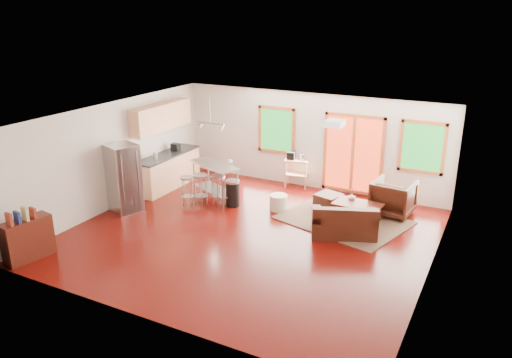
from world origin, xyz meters
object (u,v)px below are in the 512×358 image
at_px(refrigerator, 124,178).
at_px(armchair, 393,196).
at_px(kitchen_cart, 296,163).
at_px(coffee_table, 358,206).
at_px(ottoman, 328,201).
at_px(rug, 343,220).
at_px(loveseat, 344,223).
at_px(island, 215,175).

bearing_deg(refrigerator, armchair, 44.43).
bearing_deg(kitchen_cart, coffee_table, -34.25).
bearing_deg(ottoman, armchair, 13.11).
height_order(rug, kitchen_cart, kitchen_cart).
xyz_separation_m(coffee_table, kitchen_cart, (-2.19, 1.49, 0.30)).
height_order(rug, loveseat, loveseat).
height_order(armchair, island, armchair).
distance_m(ottoman, island, 2.95).
height_order(coffee_table, armchair, armchair).
xyz_separation_m(refrigerator, island, (1.53, 1.66, -0.18)).
xyz_separation_m(loveseat, refrigerator, (-5.18, -1.05, 0.54)).
bearing_deg(coffee_table, rug, -151.54).
bearing_deg(ottoman, refrigerator, -151.25).
bearing_deg(armchair, coffee_table, 55.84).
height_order(refrigerator, kitchen_cart, refrigerator).
relative_size(rug, island, 1.69).
distance_m(island, kitchen_cart, 2.33).
distance_m(loveseat, kitchen_cart, 3.26).
xyz_separation_m(island, kitchen_cart, (1.48, 1.80, 0.03)).
bearing_deg(kitchen_cart, island, -129.36).
distance_m(refrigerator, kitchen_cart, 4.60).
xyz_separation_m(rug, island, (-3.39, -0.16, 0.63)).
bearing_deg(island, ottoman, 14.46).
relative_size(ottoman, kitchen_cart, 0.56).
bearing_deg(coffee_table, island, -175.10).
bearing_deg(island, armchair, 14.00).
xyz_separation_m(rug, loveseat, (0.25, -0.77, 0.28)).
distance_m(rug, loveseat, 0.86).
xyz_separation_m(coffee_table, refrigerator, (-5.20, -1.98, 0.46)).
height_order(loveseat, ottoman, loveseat).
xyz_separation_m(loveseat, ottoman, (-0.82, 1.34, -0.11)).
relative_size(refrigerator, island, 1.04).
bearing_deg(rug, island, -177.23).
bearing_deg(armchair, rug, 50.63).
distance_m(armchair, island, 4.44).
distance_m(loveseat, ottoman, 1.57).
bearing_deg(kitchen_cart, loveseat, -48.17).
bearing_deg(refrigerator, loveseat, 30.83).
bearing_deg(refrigerator, rug, 39.67).
xyz_separation_m(loveseat, island, (-3.64, 0.61, 0.35)).
height_order(loveseat, coffee_table, loveseat).
bearing_deg(loveseat, island, 148.76).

